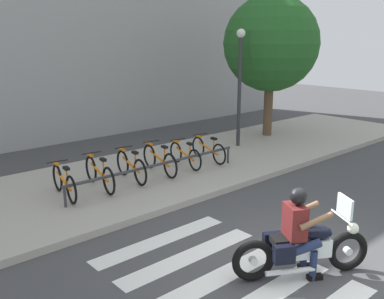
{
  "coord_description": "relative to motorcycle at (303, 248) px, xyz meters",
  "views": [
    {
      "loc": [
        -5.46,
        -3.3,
        3.59
      ],
      "look_at": [
        0.33,
        3.23,
        1.3
      ],
      "focal_mm": 39.73,
      "sensor_mm": 36.0,
      "label": 1
    }
  ],
  "objects": [
    {
      "name": "crosswalk_stripe_4",
      "position": [
        -0.92,
        1.6,
        -0.46
      ],
      "size": [
        2.8,
        0.4,
        0.01
      ],
      "primitive_type": "cube",
      "color": "white",
      "rests_on": "ground"
    },
    {
      "name": "ground_plane",
      "position": [
        0.26,
        -0.0,
        -0.47
      ],
      "size": [
        48.0,
        48.0,
        0.0
      ],
      "primitive_type": "plane",
      "color": "#424244"
    },
    {
      "name": "bicycle_2",
      "position": [
        0.34,
        5.24,
        0.04
      ],
      "size": [
        0.48,
        1.63,
        0.8
      ],
      "color": "black",
      "rests_on": "sidewalk"
    },
    {
      "name": "bicycle_3",
      "position": [
        1.22,
        5.24,
        0.04
      ],
      "size": [
        0.48,
        1.74,
        0.79
      ],
      "color": "black",
      "rests_on": "sidewalk"
    },
    {
      "name": "building_backdrop",
      "position": [
        0.26,
        11.19,
        4.08
      ],
      "size": [
        24.0,
        1.2,
        9.1
      ],
      "primitive_type": "cube",
      "color": "#9D9D9D",
      "rests_on": "ground"
    },
    {
      "name": "bike_rack",
      "position": [
        0.78,
        4.69,
        0.11
      ],
      "size": [
        5.02,
        0.07,
        0.49
      ],
      "color": "#333338",
      "rests_on": "sidewalk"
    },
    {
      "name": "motorcycle",
      "position": [
        0.0,
        0.0,
        0.0
      ],
      "size": [
        1.99,
        1.23,
        1.26
      ],
      "color": "black",
      "rests_on": "ground"
    },
    {
      "name": "crosswalk_stripe_3",
      "position": [
        -0.92,
        0.8,
        -0.46
      ],
      "size": [
        2.8,
        0.4,
        0.01
      ],
      "primitive_type": "cube",
      "color": "white",
      "rests_on": "ground"
    },
    {
      "name": "tree_near_rack",
      "position": [
        6.98,
        6.29,
        2.93
      ],
      "size": [
        3.34,
        3.34,
        5.08
      ],
      "color": "brown",
      "rests_on": "ground"
    },
    {
      "name": "crosswalk_stripe_5",
      "position": [
        -0.92,
        2.4,
        -0.46
      ],
      "size": [
        2.8,
        0.4,
        0.01
      ],
      "primitive_type": "cube",
      "color": "white",
      "rests_on": "ground"
    },
    {
      "name": "sidewalk",
      "position": [
        0.26,
        5.49,
        -0.39
      ],
      "size": [
        24.0,
        4.4,
        0.15
      ],
      "primitive_type": "cube",
      "color": "#A8A399",
      "rests_on": "ground"
    },
    {
      "name": "bicycle_4",
      "position": [
        2.11,
        5.24,
        0.02
      ],
      "size": [
        0.48,
        1.55,
        0.72
      ],
      "color": "black",
      "rests_on": "sidewalk"
    },
    {
      "name": "bicycle_1",
      "position": [
        -0.54,
        5.24,
        0.04
      ],
      "size": [
        0.48,
        1.73,
        0.79
      ],
      "color": "black",
      "rests_on": "sidewalk"
    },
    {
      "name": "crosswalk_stripe_2",
      "position": [
        -0.92,
        -0.0,
        -0.46
      ],
      "size": [
        2.8,
        0.4,
        0.01
      ],
      "primitive_type": "cube",
      "color": "white",
      "rests_on": "ground"
    },
    {
      "name": "bicycle_0",
      "position": [
        -1.43,
        5.24,
        0.03
      ],
      "size": [
        0.48,
        1.59,
        0.76
      ],
      "color": "black",
      "rests_on": "sidewalk"
    },
    {
      "name": "street_lamp",
      "position": [
        4.97,
        5.89,
        1.91
      ],
      "size": [
        0.28,
        0.28,
        3.88
      ],
      "color": "#2D2D33",
      "rests_on": "ground"
    },
    {
      "name": "bicycle_5",
      "position": [
        2.99,
        5.24,
        0.02
      ],
      "size": [
        0.48,
        1.62,
        0.73
      ],
      "color": "black",
      "rests_on": "sidewalk"
    },
    {
      "name": "rider",
      "position": [
        -0.06,
        0.04,
        0.37
      ],
      "size": [
        0.77,
        0.72,
        1.45
      ],
      "color": "#591919",
      "rests_on": "ground"
    }
  ]
}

